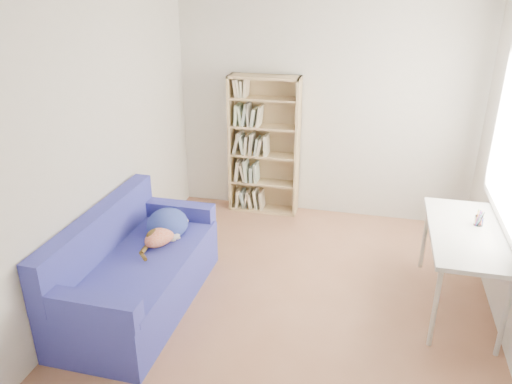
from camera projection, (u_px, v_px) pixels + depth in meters
ground at (291, 301)px, 4.56m from camera, size 4.00×4.00×0.00m
room_shell at (310, 128)px, 3.92m from camera, size 3.54×4.04×2.62m
sofa at (137, 270)px, 4.41m from camera, size 0.88×1.81×0.89m
bookshelf at (264, 151)px, 6.05m from camera, size 0.84×0.26×1.69m
desk at (465, 238)px, 4.24m from camera, size 0.60×1.31×0.75m
pen_cup at (479, 220)px, 4.29m from camera, size 0.08×0.08×0.14m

